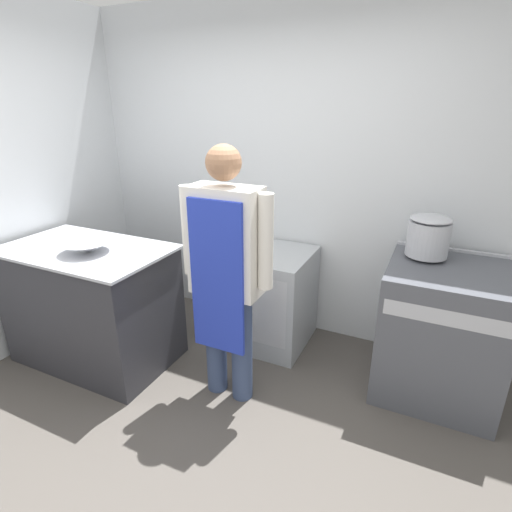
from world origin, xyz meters
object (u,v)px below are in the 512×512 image
stock_pot (429,235)px  stove (440,331)px  mixing_bowl (87,247)px  person_cook (226,266)px  fridge_unit (266,297)px

stock_pot → stove: bearing=-37.5°
mixing_bowl → stock_pot: size_ratio=1.25×
person_cook → fridge_unit: bearing=93.9°
stock_pot → mixing_bowl: bearing=-157.4°
person_cook → mixing_bowl: person_cook is taller
person_cook → stock_pot: person_cook is taller
mixing_bowl → fridge_unit: bearing=40.2°
fridge_unit → mixing_bowl: bearing=-139.8°
fridge_unit → mixing_bowl: (-1.01, -0.85, 0.56)m
person_cook → mixing_bowl: 1.07m
fridge_unit → mixing_bowl: mixing_bowl is taller
stock_pot → person_cook: bearing=-144.5°
stove → stock_pot: stock_pot is taller
stove → mixing_bowl: size_ratio=2.70×
person_cook → mixing_bowl: bearing=-174.0°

